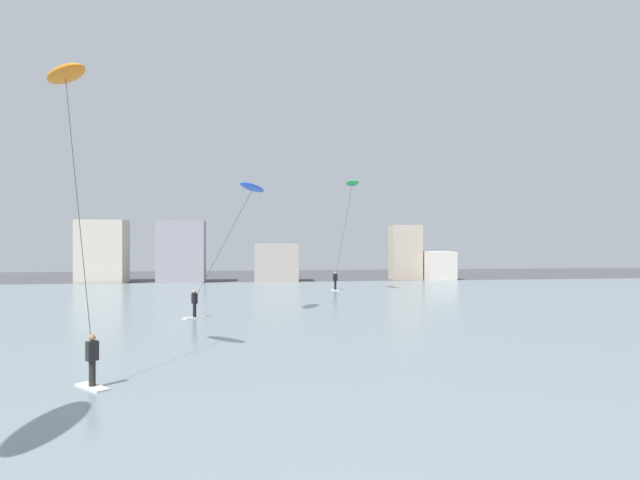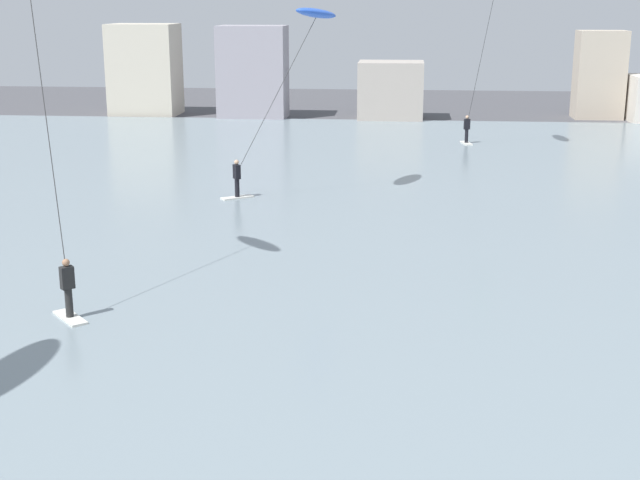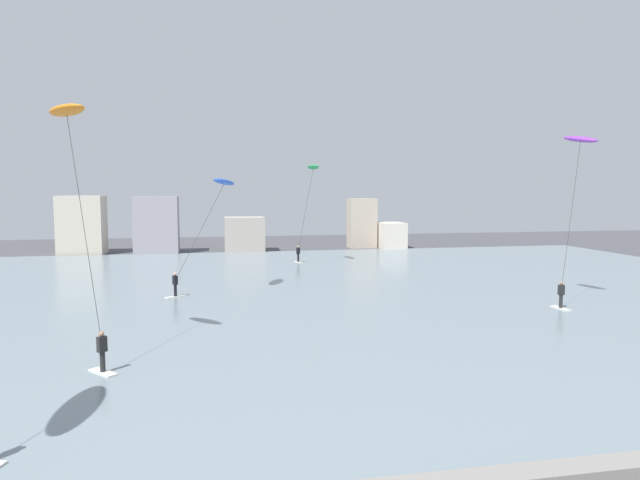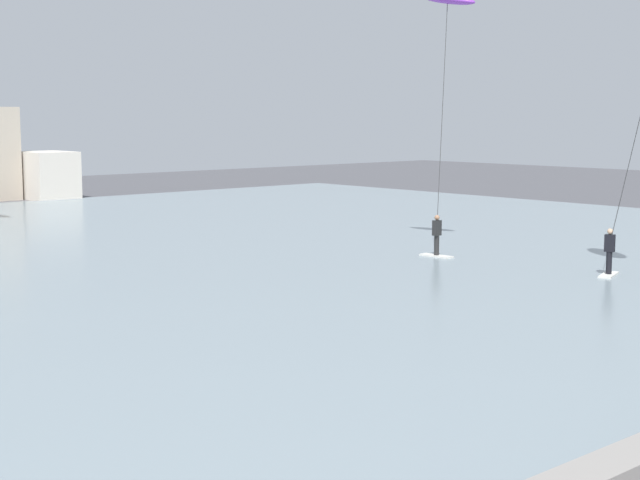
% 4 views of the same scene
% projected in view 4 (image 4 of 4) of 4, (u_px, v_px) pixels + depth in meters
% --- Properties ---
extents(kitesurfer_purple, '(2.61, 3.06, 10.53)m').
position_uv_depth(kitesurfer_purple, '(446.00, 36.00, 38.80)').
color(kitesurfer_purple, silver).
rests_on(kitesurfer_purple, water_bay).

